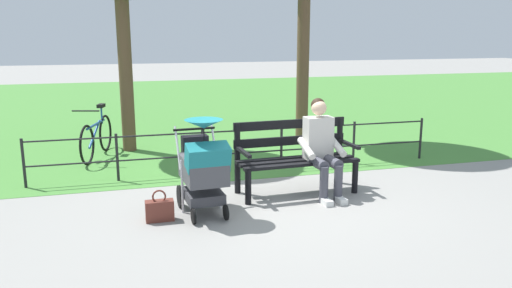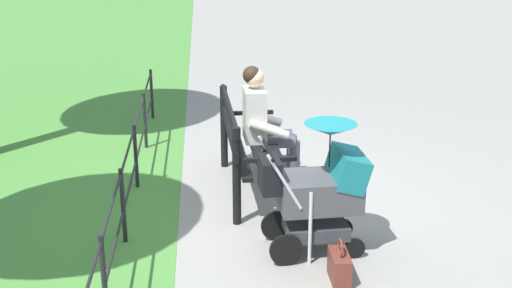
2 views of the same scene
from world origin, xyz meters
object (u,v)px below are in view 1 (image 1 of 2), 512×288
Objects in this scene: stroller at (203,166)px; handbag at (160,210)px; park_bench at (295,154)px; person_on_bench at (321,145)px; bicycle at (97,137)px.

stroller reaches higher than handbag.
person_on_bench reaches higher than park_bench.
person_on_bench reaches higher than handbag.
park_bench is at bearing 134.01° from bicycle.
stroller is at bearing -170.93° from handbag.
stroller is 3.11× the size of handbag.
person_on_bench is at bearing 134.75° from bicycle.
handbag is at bearing 9.07° from stroller.
stroller reaches higher than park_bench.
handbag is (1.86, 0.63, -0.40)m from park_bench.
park_bench is at bearing -37.55° from person_on_bench.
person_on_bench is 0.79× the size of bicycle.
bicycle is at bearing -45.25° from person_on_bench.
park_bench is at bearing -157.73° from stroller.
park_bench reaches higher than handbag.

